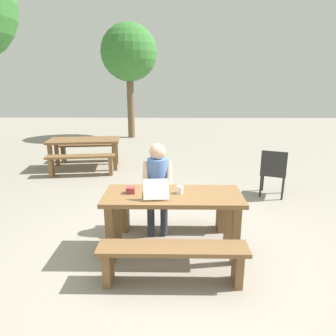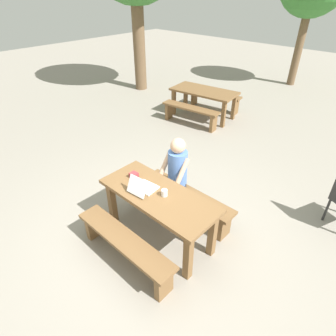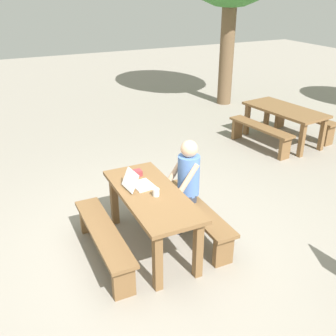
% 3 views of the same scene
% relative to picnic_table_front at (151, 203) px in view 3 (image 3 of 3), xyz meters
% --- Properties ---
extents(ground_plane, '(30.00, 30.00, 0.00)m').
position_rel_picnic_table_front_xyz_m(ground_plane, '(0.00, 0.00, -0.63)').
color(ground_plane, gray).
extents(picnic_table_front, '(1.64, 0.69, 0.77)m').
position_rel_picnic_table_front_xyz_m(picnic_table_front, '(0.00, 0.00, 0.00)').
color(picnic_table_front, brown).
rests_on(picnic_table_front, ground).
extents(bench_near, '(1.55, 0.30, 0.43)m').
position_rel_picnic_table_front_xyz_m(bench_near, '(0.00, -0.61, -0.31)').
color(bench_near, brown).
rests_on(bench_near, ground).
extents(bench_far, '(1.55, 0.30, 0.43)m').
position_rel_picnic_table_front_xyz_m(bench_far, '(0.00, 0.61, -0.31)').
color(bench_far, brown).
rests_on(bench_far, ground).
extents(laptop, '(0.32, 0.36, 0.24)m').
position_rel_picnic_table_front_xyz_m(laptop, '(-0.20, -0.09, 0.20)').
color(laptop, white).
rests_on(laptop, picnic_table_front).
extents(small_pouch, '(0.10, 0.10, 0.07)m').
position_rel_picnic_table_front_xyz_m(small_pouch, '(-0.51, 0.03, 0.17)').
color(small_pouch, '#993338').
rests_on(small_pouch, picnic_table_front).
extents(coffee_mug, '(0.08, 0.08, 0.09)m').
position_rel_picnic_table_front_xyz_m(coffee_mug, '(0.08, 0.03, 0.18)').
color(coffee_mug, white).
rests_on(coffee_mug, picnic_table_front).
extents(person_seated, '(0.39, 0.40, 1.26)m').
position_rel_picnic_table_front_xyz_m(person_seated, '(-0.21, 0.58, 0.10)').
color(person_seated, '#333847').
rests_on(person_seated, ground).
extents(picnic_table_mid, '(1.77, 1.01, 0.72)m').
position_rel_picnic_table_front_xyz_m(picnic_table_mid, '(-2.15, 3.88, -0.03)').
color(picnic_table_mid, brown).
rests_on(picnic_table_mid, ground).
extents(bench_mid_south, '(1.54, 0.49, 0.47)m').
position_rel_picnic_table_front_xyz_m(bench_mid_south, '(-2.07, 3.23, -0.29)').
color(bench_mid_south, brown).
rests_on(bench_mid_south, ground).
extents(bench_mid_north, '(1.54, 0.49, 0.47)m').
position_rel_picnic_table_front_xyz_m(bench_mid_north, '(-2.24, 4.52, -0.29)').
color(bench_mid_north, brown).
rests_on(bench_mid_north, ground).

